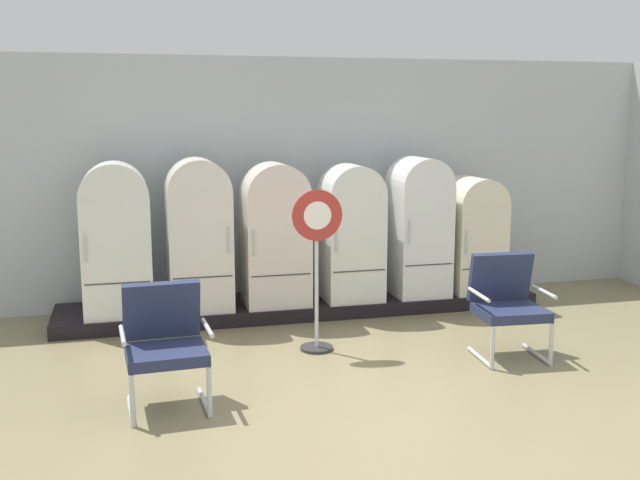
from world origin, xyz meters
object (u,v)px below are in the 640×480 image
object	(u,v)px
refrigerator_5	(473,231)
sign_stand	(317,270)
armchair_left	(165,339)
refrigerator_1	(199,229)
refrigerator_3	(351,228)
armchair_right	(507,300)
refrigerator_0	(116,235)
refrigerator_2	(276,230)
refrigerator_4	(419,222)

from	to	relation	value
refrigerator_5	sign_stand	size ratio (longest dim) A/B	0.87
armchair_left	sign_stand	bearing A→B (deg)	34.09
refrigerator_1	refrigerator_3	distance (m)	1.71
armchair_right	refrigerator_0	bearing A→B (deg)	152.33
refrigerator_1	refrigerator_2	xyz separation A→B (m)	(0.83, -0.05, -0.04)
refrigerator_4	armchair_right	size ratio (longest dim) A/B	1.67
refrigerator_5	armchair_left	world-z (taller)	refrigerator_5
refrigerator_0	refrigerator_3	bearing A→B (deg)	-0.28
refrigerator_0	refrigerator_5	size ratio (longest dim) A/B	1.18
refrigerator_3	refrigerator_4	distance (m)	0.82
refrigerator_4	armchair_left	size ratio (longest dim) A/B	1.67
armchair_left	armchair_right	size ratio (longest dim) A/B	1.00
refrigerator_2	armchair_right	size ratio (longest dim) A/B	1.64
refrigerator_4	armchair_left	bearing A→B (deg)	-142.95
refrigerator_0	refrigerator_4	size ratio (longest dim) A/B	1.00
refrigerator_0	sign_stand	distance (m)	2.25
refrigerator_2	armchair_right	xyz separation A→B (m)	(1.84, -1.83, -0.45)
refrigerator_3	refrigerator_2	bearing A→B (deg)	-179.17
armchair_left	refrigerator_5	bearing A→B (deg)	31.65
refrigerator_2	armchair_left	bearing A→B (deg)	-120.50
refrigerator_2	refrigerator_5	world-z (taller)	refrigerator_2
refrigerator_2	sign_stand	bearing A→B (deg)	-83.00
refrigerator_5	refrigerator_0	bearing A→B (deg)	-179.71
refrigerator_0	armchair_right	distance (m)	4.02
armchair_right	sign_stand	world-z (taller)	sign_stand
refrigerator_1	armchair_left	world-z (taller)	refrigerator_1
refrigerator_4	refrigerator_5	distance (m)	0.71
refrigerator_2	armchair_right	world-z (taller)	refrigerator_2
refrigerator_0	refrigerator_1	size ratio (longest dim) A/B	0.98
refrigerator_1	armchair_right	world-z (taller)	refrigerator_1
refrigerator_3	refrigerator_5	size ratio (longest dim) A/B	1.13
refrigerator_0	sign_stand	bearing A→B (deg)	-34.55
refrigerator_0	refrigerator_1	bearing A→B (deg)	1.97
refrigerator_1	sign_stand	bearing A→B (deg)	-52.85
armchair_right	sign_stand	bearing A→B (deg)	160.99
sign_stand	refrigerator_5	bearing A→B (deg)	29.98
armchair_right	sign_stand	size ratio (longest dim) A/B	0.62
refrigerator_4	armchair_right	xyz separation A→B (m)	(0.14, -1.86, -0.47)
refrigerator_1	refrigerator_5	distance (m)	3.23
refrigerator_5	armchair_left	xyz separation A→B (m)	(-3.72, -2.29, -0.33)
refrigerator_2	refrigerator_0	bearing A→B (deg)	179.15
refrigerator_2	sign_stand	xyz separation A→B (m)	(0.15, -1.25, -0.19)
refrigerator_5	sign_stand	world-z (taller)	sign_stand
refrigerator_1	refrigerator_2	distance (m)	0.84
refrigerator_0	refrigerator_2	bearing A→B (deg)	-0.85
refrigerator_3	armchair_left	world-z (taller)	refrigerator_3
refrigerator_4	refrigerator_2	bearing A→B (deg)	-178.82
refrigerator_5	armchair_right	xyz separation A→B (m)	(-0.55, -1.87, -0.33)
refrigerator_5	sign_stand	distance (m)	2.59
refrigerator_1	refrigerator_5	world-z (taller)	refrigerator_1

